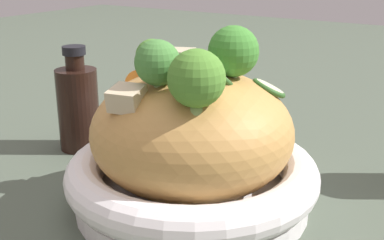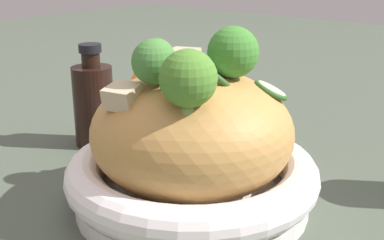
{
  "view_description": "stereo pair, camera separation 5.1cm",
  "coord_description": "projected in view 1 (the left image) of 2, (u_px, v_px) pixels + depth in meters",
  "views": [
    {
      "loc": [
        0.4,
        0.26,
        0.26
      ],
      "look_at": [
        0.0,
        0.0,
        0.1
      ],
      "focal_mm": 46.75,
      "sensor_mm": 36.0,
      "label": 1
    },
    {
      "loc": [
        0.37,
        0.3,
        0.26
      ],
      "look_at": [
        0.0,
        0.0,
        0.1
      ],
      "focal_mm": 46.75,
      "sensor_mm": 36.0,
      "label": 2
    }
  ],
  "objects": [
    {
      "name": "ground_plane",
      "position": [
        192.0,
        204.0,
        0.54
      ],
      "size": [
        3.0,
        3.0,
        0.0
      ],
      "primitive_type": "plane",
      "color": "#485344"
    },
    {
      "name": "broccoli_florets",
      "position": [
        195.0,
        64.0,
        0.46
      ],
      "size": [
        0.13,
        0.14,
        0.07
      ],
      "color": "#A4BD6D",
      "rests_on": "serving_bowl"
    },
    {
      "name": "zucchini_slices",
      "position": [
        207.0,
        73.0,
        0.5
      ],
      "size": [
        0.11,
        0.13,
        0.05
      ],
      "color": "beige",
      "rests_on": "serving_bowl"
    },
    {
      "name": "serving_bowl",
      "position": [
        192.0,
        179.0,
        0.53
      ],
      "size": [
        0.26,
        0.26,
        0.06
      ],
      "color": "white",
      "rests_on": "ground_plane"
    },
    {
      "name": "chicken_chunks",
      "position": [
        160.0,
        75.0,
        0.5
      ],
      "size": [
        0.14,
        0.05,
        0.04
      ],
      "color": "beige",
      "rests_on": "serving_bowl"
    },
    {
      "name": "soy_sauce_bottle",
      "position": [
        78.0,
        106.0,
        0.67
      ],
      "size": [
        0.06,
        0.06,
        0.14
      ],
      "color": "black",
      "rests_on": "ground_plane"
    },
    {
      "name": "noodle_heap",
      "position": [
        192.0,
        131.0,
        0.51
      ],
      "size": [
        0.21,
        0.21,
        0.13
      ],
      "color": "#C18C49",
      "rests_on": "serving_bowl"
    },
    {
      "name": "carrot_coins",
      "position": [
        182.0,
        85.0,
        0.47
      ],
      "size": [
        0.08,
        0.15,
        0.04
      ],
      "color": "orange",
      "rests_on": "serving_bowl"
    }
  ]
}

